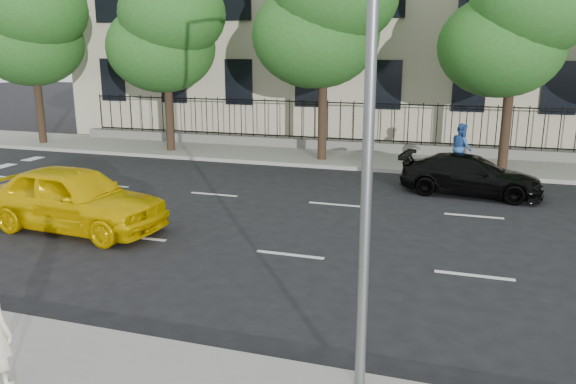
% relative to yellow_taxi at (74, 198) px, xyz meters
% --- Properties ---
extents(ground, '(120.00, 120.00, 0.00)m').
position_rel_yellow_taxi_xyz_m(ground, '(5.86, -2.59, -0.84)').
color(ground, black).
rests_on(ground, ground).
extents(far_sidewalk, '(60.00, 4.00, 0.15)m').
position_rel_yellow_taxi_xyz_m(far_sidewalk, '(5.86, 11.41, -0.77)').
color(far_sidewalk, gray).
rests_on(far_sidewalk, ground).
extents(lane_markings, '(49.60, 4.62, 0.01)m').
position_rel_yellow_taxi_xyz_m(lane_markings, '(5.86, 2.16, -0.83)').
color(lane_markings, silver).
rests_on(lane_markings, ground).
extents(iron_fence, '(30.00, 0.50, 2.20)m').
position_rel_yellow_taxi_xyz_m(iron_fence, '(5.86, 13.11, -0.19)').
color(iron_fence, slate).
rests_on(iron_fence, far_sidewalk).
extents(tree_a, '(5.71, 5.31, 9.39)m').
position_rel_yellow_taxi_xyz_m(tree_a, '(-10.11, 10.77, 5.29)').
color(tree_a, '#382619').
rests_on(tree_a, far_sidewalk).
extents(tree_b, '(5.53, 5.12, 8.97)m').
position_rel_yellow_taxi_xyz_m(tree_b, '(-3.11, 10.77, 5.00)').
color(tree_b, '#382619').
rests_on(tree_b, far_sidewalk).
extents(tree_c, '(5.89, 5.50, 9.80)m').
position_rel_yellow_taxi_xyz_m(tree_c, '(3.89, 10.77, 5.57)').
color(tree_c, '#382619').
rests_on(tree_c, far_sidewalk).
extents(tree_d, '(5.34, 4.94, 8.84)m').
position_rel_yellow_taxi_xyz_m(tree_d, '(10.89, 10.77, 5.00)').
color(tree_d, '#382619').
rests_on(tree_d, far_sidewalk).
extents(yellow_taxi, '(5.06, 2.33, 1.68)m').
position_rel_yellow_taxi_xyz_m(yellow_taxi, '(0.00, 0.00, 0.00)').
color(yellow_taxi, '#E7BB00').
rests_on(yellow_taxi, ground).
extents(black_sedan, '(4.60, 2.30, 1.28)m').
position_rel_yellow_taxi_xyz_m(black_sedan, '(9.71, 6.90, -0.20)').
color(black_sedan, black).
rests_on(black_sedan, ground).
extents(pedestrian_far, '(0.93, 1.05, 1.78)m').
position_rel_yellow_taxi_xyz_m(pedestrian_far, '(9.35, 9.87, 0.20)').
color(pedestrian_far, '#2A559C').
rests_on(pedestrian_far, far_sidewalk).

